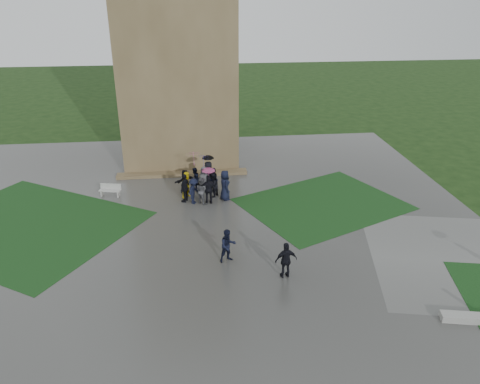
{
  "coord_description": "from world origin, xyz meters",
  "views": [
    {
      "loc": [
        0.75,
        -19.89,
        12.27
      ],
      "look_at": [
        3.4,
        4.69,
        1.2
      ],
      "focal_mm": 35.0,
      "sensor_mm": 36.0,
      "label": 1
    }
  ],
  "objects": [
    {
      "name": "ground",
      "position": [
        0.0,
        0.0,
        0.0
      ],
      "size": [
        120.0,
        120.0,
        0.0
      ],
      "primitive_type": "plane",
      "color": "black"
    },
    {
      "name": "plaza",
      "position": [
        0.0,
        2.0,
        0.01
      ],
      "size": [
        34.0,
        34.0,
        0.02
      ],
      "primitive_type": "cube",
      "color": "#373735",
      "rests_on": "ground"
    },
    {
      "name": "lawn_inset_left",
      "position": [
        -8.5,
        4.0,
        0.03
      ],
      "size": [
        14.1,
        13.46,
        0.01
      ],
      "primitive_type": "cube",
      "rotation": [
        0.0,
        0.0,
        -0.56
      ],
      "color": "black",
      "rests_on": "plaza"
    },
    {
      "name": "lawn_inset_right",
      "position": [
        8.5,
        5.0,
        0.03
      ],
      "size": [
        11.12,
        10.15,
        0.01
      ],
      "primitive_type": "cube",
      "rotation": [
        0.0,
        0.0,
        0.44
      ],
      "color": "black",
      "rests_on": "plaza"
    },
    {
      "name": "tower",
      "position": [
        0.0,
        15.0,
        9.0
      ],
      "size": [
        8.0,
        8.0,
        18.0
      ],
      "primitive_type": "cube",
      "color": "brown",
      "rests_on": "ground"
    },
    {
      "name": "tower_plinth",
      "position": [
        0.0,
        10.6,
        0.13
      ],
      "size": [
        9.0,
        0.8,
        0.22
      ],
      "primitive_type": "cube",
      "color": "brown",
      "rests_on": "plaza"
    },
    {
      "name": "bench",
      "position": [
        -4.48,
        7.62,
        0.42
      ],
      "size": [
        1.39,
        0.7,
        0.77
      ],
      "rotation": [
        0.0,
        0.0,
        -0.22
      ],
      "color": "#A5A4A0",
      "rests_on": "plaza"
    },
    {
      "name": "visitor_cluster",
      "position": [
        1.24,
        7.01,
        1.12
      ],
      "size": [
        3.56,
        3.23,
        2.57
      ],
      "color": "black",
      "rests_on": "plaza"
    },
    {
      "name": "pedestrian_mid",
      "position": [
        2.24,
        -0.7,
        0.86
      ],
      "size": [
        0.93,
        0.72,
        1.68
      ],
      "primitive_type": "imported",
      "rotation": [
        0.0,
        0.0,
        0.35
      ],
      "color": "black",
      "rests_on": "plaza"
    },
    {
      "name": "pedestrian_near",
      "position": [
        4.73,
        -2.31,
        0.9
      ],
      "size": [
        1.09,
        0.71,
        1.75
      ],
      "primitive_type": "imported",
      "rotation": [
        0.0,
        0.0,
        3.27
      ],
      "color": "black",
      "rests_on": "plaza"
    }
  ]
}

